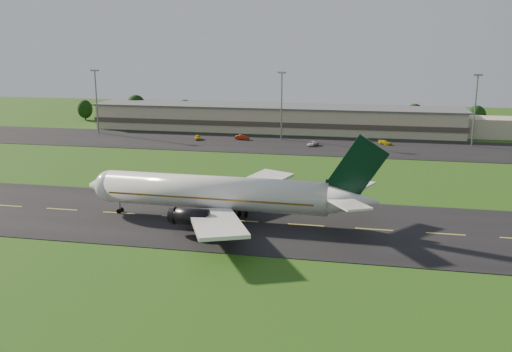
% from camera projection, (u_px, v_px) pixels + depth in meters
% --- Properties ---
extents(ground, '(360.00, 360.00, 0.00)m').
position_uv_depth(ground, '(179.00, 217.00, 97.94)').
color(ground, '#264511').
rests_on(ground, ground).
extents(taxiway, '(220.00, 30.00, 0.10)m').
position_uv_depth(taxiway, '(179.00, 217.00, 97.93)').
color(taxiway, black).
rests_on(taxiway, ground).
extents(apron, '(260.00, 30.00, 0.10)m').
position_uv_depth(apron, '(260.00, 143.00, 166.48)').
color(apron, black).
rests_on(apron, ground).
extents(airliner, '(51.27, 42.17, 15.57)m').
position_uv_depth(airliner, '(220.00, 193.00, 95.38)').
color(airliner, white).
rests_on(airliner, ground).
extents(terminal, '(145.00, 16.00, 8.40)m').
position_uv_depth(terminal, '(293.00, 119.00, 187.32)').
color(terminal, beige).
rests_on(terminal, ground).
extents(light_mast_west, '(2.40, 1.20, 20.35)m').
position_uv_depth(light_mast_west, '(96.00, 94.00, 181.87)').
color(light_mast_west, gray).
rests_on(light_mast_west, ground).
extents(light_mast_centre, '(2.40, 1.20, 20.35)m').
position_uv_depth(light_mast_centre, '(282.00, 98.00, 170.13)').
color(light_mast_centre, gray).
rests_on(light_mast_centre, ground).
extents(light_mast_east, '(2.40, 1.20, 20.35)m').
position_uv_depth(light_mast_east, '(476.00, 102.00, 159.38)').
color(light_mast_east, gray).
rests_on(light_mast_east, ground).
extents(tree_line, '(193.71, 9.78, 10.40)m').
position_uv_depth(tree_line, '(379.00, 115.00, 190.71)').
color(tree_line, black).
rests_on(tree_line, ground).
extents(service_vehicle_a, '(2.85, 4.40, 1.39)m').
position_uv_depth(service_vehicle_a, '(198.00, 137.00, 172.38)').
color(service_vehicle_a, '#C1900B').
rests_on(service_vehicle_a, apron).
extents(service_vehicle_b, '(4.43, 1.84, 1.43)m').
position_uv_depth(service_vehicle_b, '(242.00, 137.00, 172.32)').
color(service_vehicle_b, '#A6230B').
rests_on(service_vehicle_b, apron).
extents(service_vehicle_c, '(3.61, 4.92, 1.24)m').
position_uv_depth(service_vehicle_c, '(313.00, 144.00, 162.54)').
color(service_vehicle_c, silver).
rests_on(service_vehicle_c, apron).
extents(service_vehicle_d, '(4.28, 3.64, 1.18)m').
position_uv_depth(service_vehicle_d, '(385.00, 143.00, 164.37)').
color(service_vehicle_d, gold).
rests_on(service_vehicle_d, apron).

